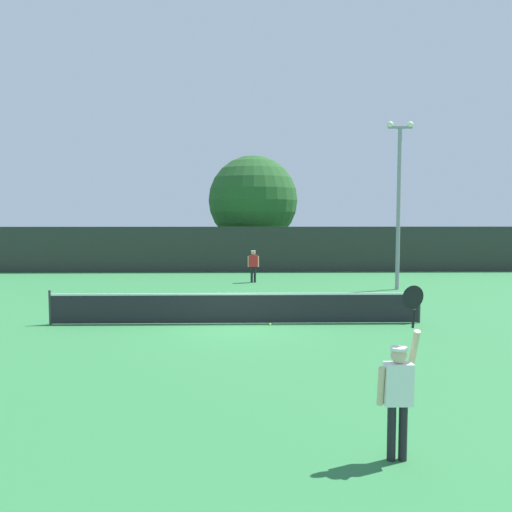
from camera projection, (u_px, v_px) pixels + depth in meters
ground_plane at (236, 324)px, 17.02m from camera, size 120.00×120.00×0.00m
tennis_net at (236, 307)px, 16.98m from camera, size 11.64×0.08×1.07m
perimeter_fence at (240, 249)px, 32.44m from camera, size 39.01×0.12×2.70m
player_serving at (399, 386)px, 7.47m from camera, size 0.68×0.39×2.43m
player_receiving at (253, 263)px, 27.32m from camera, size 0.57×0.24×1.61m
tennis_ball at (270, 324)px, 16.72m from camera, size 0.07×0.07×0.07m
light_pole at (399, 194)px, 24.50m from camera, size 1.18×0.28×7.58m
large_tree at (253, 200)px, 35.80m from camera, size 5.87×5.87×7.30m
parked_car_near at (121, 252)px, 38.84m from camera, size 1.92×4.21×1.69m
parked_car_mid at (272, 252)px, 38.25m from camera, size 2.11×4.29×1.69m
parked_car_far at (388, 252)px, 38.70m from camera, size 1.93×4.21×1.69m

